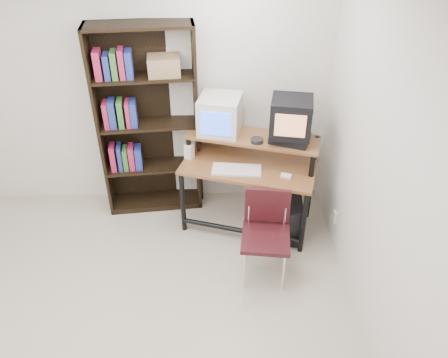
{
  "coord_description": "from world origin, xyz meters",
  "views": [
    {
      "loc": [
        0.8,
        -2.16,
        3.03
      ],
      "look_at": [
        0.9,
        1.1,
        0.81
      ],
      "focal_mm": 35.0,
      "sensor_mm": 36.0,
      "label": 1
    }
  ],
  "objects_px": {
    "crt_tv": "(291,117)",
    "school_chair": "(266,227)",
    "bookshelf": "(148,121)",
    "computer_desk": "(249,167)",
    "pc_tower": "(290,217)",
    "crt_monitor": "(220,115)"
  },
  "relations": [
    {
      "from": "crt_tv",
      "to": "school_chair",
      "type": "height_order",
      "value": "crt_tv"
    },
    {
      "from": "bookshelf",
      "to": "school_chair",
      "type": "bearing_deg",
      "value": -50.42
    },
    {
      "from": "computer_desk",
      "to": "school_chair",
      "type": "bearing_deg",
      "value": -64.74
    },
    {
      "from": "pc_tower",
      "to": "bookshelf",
      "type": "relative_size",
      "value": 0.23
    },
    {
      "from": "crt_monitor",
      "to": "crt_tv",
      "type": "bearing_deg",
      "value": -4.77
    },
    {
      "from": "school_chair",
      "to": "computer_desk",
      "type": "bearing_deg",
      "value": 105.62
    },
    {
      "from": "crt_tv",
      "to": "pc_tower",
      "type": "xyz_separation_m",
      "value": [
        0.05,
        -0.23,
        -1.02
      ]
    },
    {
      "from": "crt_tv",
      "to": "bookshelf",
      "type": "distance_m",
      "value": 1.45
    },
    {
      "from": "crt_monitor",
      "to": "bookshelf",
      "type": "xyz_separation_m",
      "value": [
        -0.73,
        0.16,
        -0.14
      ]
    },
    {
      "from": "pc_tower",
      "to": "bookshelf",
      "type": "height_order",
      "value": "bookshelf"
    },
    {
      "from": "school_chair",
      "to": "bookshelf",
      "type": "bearing_deg",
      "value": 143.02
    },
    {
      "from": "computer_desk",
      "to": "pc_tower",
      "type": "bearing_deg",
      "value": -8.76
    },
    {
      "from": "bookshelf",
      "to": "crt_tv",
      "type": "bearing_deg",
      "value": -20.7
    },
    {
      "from": "computer_desk",
      "to": "crt_tv",
      "type": "height_order",
      "value": "crt_tv"
    },
    {
      "from": "crt_monitor",
      "to": "crt_tv",
      "type": "relative_size",
      "value": 1.07
    },
    {
      "from": "pc_tower",
      "to": "school_chair",
      "type": "xyz_separation_m",
      "value": [
        -0.32,
        -0.51,
        0.31
      ]
    },
    {
      "from": "pc_tower",
      "to": "school_chair",
      "type": "relative_size",
      "value": 0.54
    },
    {
      "from": "computer_desk",
      "to": "crt_monitor",
      "type": "bearing_deg",
      "value": 158.67
    },
    {
      "from": "crt_monitor",
      "to": "pc_tower",
      "type": "relative_size",
      "value": 1.04
    },
    {
      "from": "pc_tower",
      "to": "school_chair",
      "type": "distance_m",
      "value": 0.67
    },
    {
      "from": "school_chair",
      "to": "crt_tv",
      "type": "bearing_deg",
      "value": 77.11
    },
    {
      "from": "crt_monitor",
      "to": "bookshelf",
      "type": "distance_m",
      "value": 0.76
    }
  ]
}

